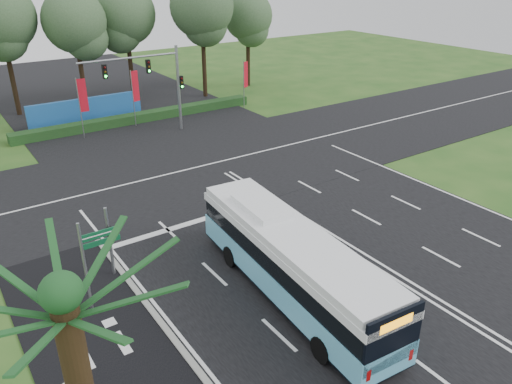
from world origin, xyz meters
TOP-DOWN VIEW (x-y plane):
  - ground at (0.00, 0.00)m, footprint 120.00×120.00m
  - road_main at (0.00, 0.00)m, footprint 20.00×120.00m
  - road_cross at (0.00, 12.00)m, footprint 120.00×14.00m
  - bike_path at (-12.50, -3.00)m, footprint 5.00×18.00m
  - kerb_strip at (-10.10, -3.00)m, footprint 0.25×18.00m
  - city_bus at (-4.68, -3.26)m, footprint 3.41×12.09m
  - pedestrian_signal at (-10.41, 2.60)m, footprint 0.29×0.42m
  - street_sign at (-11.76, 0.59)m, footprint 1.62×0.12m
  - banner_flag_left at (-5.34, 22.80)m, footprint 0.72×0.14m
  - banner_flag_mid at (-0.65, 23.56)m, footprint 0.70×0.23m
  - banner_flag_right at (10.23, 22.98)m, footprint 0.64×0.28m
  - palm_tree at (-14.50, -8.00)m, footprint 3.20×3.20m
  - traffic_light_gantry at (0.21, 20.50)m, footprint 8.41×0.28m
  - hedge at (0.00, 24.50)m, footprint 22.00×1.20m
  - blue_hoarding at (-4.00, 27.00)m, footprint 10.00×0.30m
  - eucalyptus_row at (-3.39, 30.84)m, footprint 41.72×10.04m

SIDE VIEW (x-z plane):
  - ground at x=0.00m, z-range 0.00..0.00m
  - road_main at x=0.00m, z-range 0.00..0.04m
  - road_cross at x=0.00m, z-range 0.00..0.05m
  - bike_path at x=-12.50m, z-range 0.00..0.06m
  - kerb_strip at x=-10.10m, z-range 0.00..0.12m
  - hedge at x=0.00m, z-range 0.00..0.80m
  - blue_hoarding at x=-4.00m, z-range 0.00..2.20m
  - city_bus at x=-4.68m, z-range 0.01..3.44m
  - pedestrian_signal at x=-10.41m, z-range 0.16..3.63m
  - street_sign at x=-11.76m, z-range 0.53..4.69m
  - banner_flag_right at x=10.23m, z-range 0.69..5.26m
  - banner_flag_mid at x=-0.65m, z-range 0.73..5.58m
  - banner_flag_left at x=-5.34m, z-range 0.73..5.64m
  - traffic_light_gantry at x=0.21m, z-range 1.16..8.16m
  - palm_tree at x=-14.50m, z-range 2.62..10.27m
  - eucalyptus_row at x=-3.39m, z-range 2.40..14.62m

